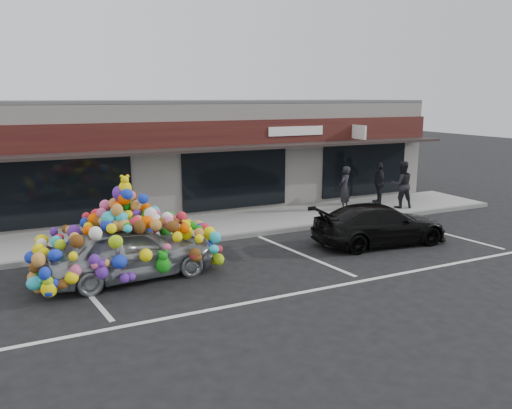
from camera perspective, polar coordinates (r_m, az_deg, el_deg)
name	(u,v)px	position (r m, az deg, el deg)	size (l,w,h in m)	color
ground	(213,271)	(13.18, -4.98, -7.53)	(90.00, 90.00, 0.00)	black
shop_building	(138,155)	(20.67, -13.36, 5.54)	(24.00, 7.20, 4.31)	silver
sidewalk	(170,231)	(16.80, -9.78, -3.05)	(26.00, 3.00, 0.15)	gray
kerb	(184,243)	(15.41, -8.26, -4.38)	(26.00, 0.18, 0.16)	slate
parking_stripe_left	(83,287)	(12.70, -19.13, -8.95)	(0.12, 4.40, 0.01)	silver
parking_stripe_mid	(301,254)	(14.50, 5.21, -5.67)	(0.12, 4.40, 0.01)	silver
parking_stripe_right	(441,233)	(17.77, 20.41, -3.05)	(0.12, 4.40, 0.01)	silver
lane_line	(326,288)	(12.10, 7.99, -9.42)	(14.00, 0.12, 0.01)	silver
toy_car	(129,244)	(12.77, -14.31, -4.39)	(3.02, 4.58, 2.59)	#9FA2A9
black_sedan	(380,224)	(15.77, 13.98, -2.21)	(4.25, 1.73, 1.23)	black
pedestrian_a	(344,188)	(19.56, 10.08, 1.87)	(0.62, 0.41, 1.70)	#232429
pedestrian_b	(402,185)	(20.41, 16.31, 2.20)	(0.90, 0.70, 1.84)	black
pedestrian_c	(379,183)	(21.05, 13.87, 2.41)	(0.41, 0.99, 1.69)	black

